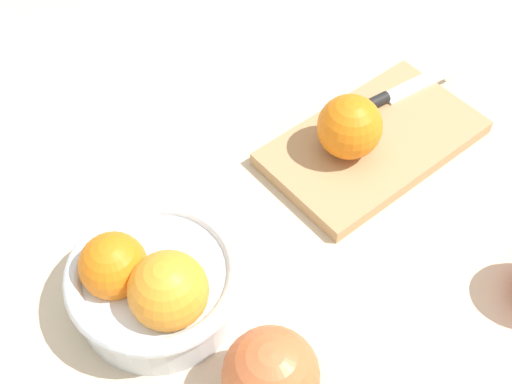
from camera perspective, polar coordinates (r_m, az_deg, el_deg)
name	(u,v)px	position (r m, az deg, el deg)	size (l,w,h in m)	color
ground_plane	(334,251)	(0.70, 6.57, -4.96)	(2.40, 2.40, 0.00)	beige
bowl	(154,283)	(0.64, -8.57, -7.55)	(0.17, 0.17, 0.10)	silver
cutting_board	(373,143)	(0.79, 9.85, 4.10)	(0.25, 0.14, 0.02)	tan
orange_on_board	(350,127)	(0.74, 7.90, 5.45)	(0.07, 0.07, 0.07)	orange
knife	(393,94)	(0.83, 11.49, 8.06)	(0.16, 0.05, 0.01)	silver
apple_front_left	(271,375)	(0.59, 1.26, -15.18)	(0.08, 0.08, 0.08)	#CC6638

